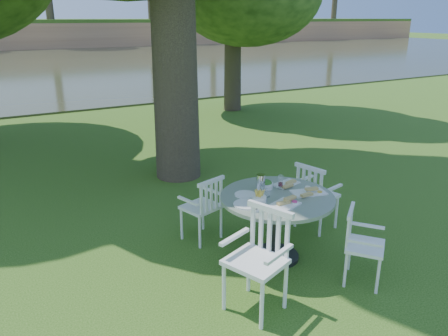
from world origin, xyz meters
The scene contains 8 objects.
ground centered at (0.00, 0.00, 0.00)m, with size 140.00×140.00×0.00m, color #1E420D.
table centered at (0.14, -0.77, 0.62)m, with size 1.29×1.29×0.79m.
chair_ne centered at (0.99, -0.42, 0.54)m, with size 0.52×0.55×0.91m.
chair_nw centered at (-0.38, -0.01, 0.50)m, with size 0.53×0.51×0.85m.
chair_sw centered at (-0.51, -1.42, 0.59)m, with size 0.62×0.64×1.00m.
chair_se centered at (0.61, -1.57, 0.48)m, with size 0.56×0.56×0.81m.
tableware centered at (0.09, -0.71, 0.82)m, with size 1.15×0.81×0.21m.
river centered at (0.00, 23.00, 0.00)m, with size 100.00×28.00×0.12m, color #30331E.
Camera 1 is at (-2.63, -4.43, 2.69)m, focal length 35.00 mm.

